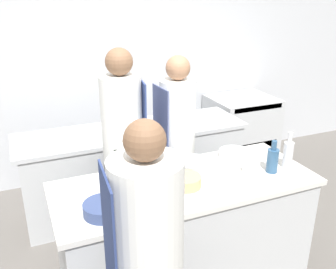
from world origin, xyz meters
name	(u,v)px	position (x,y,z in m)	size (l,w,h in m)	color
wall_back	(110,64)	(0.00, 2.13, 1.40)	(8.00, 0.06, 2.80)	silver
prep_counter	(185,231)	(0.00, 0.00, 0.45)	(1.98, 0.79, 0.89)	#B7BABC
pass_counter	(135,168)	(-0.02, 1.21, 0.45)	(2.35, 0.68, 0.89)	#B7BABC
oven_range	(240,130)	(1.63, 1.72, 0.45)	(0.81, 0.72, 0.91)	#B7BABC
chef_at_prep_near	(147,268)	(-0.56, -0.70, 0.84)	(0.41, 0.39, 1.69)	black
chef_at_stove	(124,152)	(-0.29, 0.66, 0.91)	(0.38, 0.36, 1.81)	black
chef_at_pass_far	(177,147)	(0.22, 0.66, 0.87)	(0.34, 0.32, 1.71)	black
bottle_olive_oil	(142,190)	(-0.40, -0.16, 1.00)	(0.07, 0.07, 0.27)	#19471E
bottle_vinegar	(288,154)	(0.85, -0.10, 1.01)	(0.08, 0.08, 0.30)	silver
bottle_wine	(273,160)	(0.69, -0.12, 1.00)	(0.09, 0.09, 0.26)	#2D5175
bottle_cooking_oil	(117,170)	(-0.48, 0.17, 1.00)	(0.08, 0.08, 0.26)	black
bowl_mixing_large	(233,154)	(0.55, 0.23, 0.92)	(0.24, 0.24, 0.06)	white
bowl_prep_small	(186,181)	(-0.03, -0.06, 0.93)	(0.22, 0.22, 0.08)	tan
bowl_ceramic_blue	(104,208)	(-0.67, -0.18, 0.93)	(0.27, 0.27, 0.08)	navy
bowl_wooden_salad	(194,165)	(0.15, 0.17, 0.93)	(0.27, 0.27, 0.07)	#B7BABC
cup	(248,167)	(0.50, -0.05, 0.94)	(0.08, 0.08, 0.10)	white
cutting_board	(150,177)	(-0.23, 0.17, 0.90)	(0.34, 0.23, 0.01)	white
stockpot	(133,115)	(0.02, 1.36, 1.00)	(0.29, 0.29, 0.21)	#B7BABC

